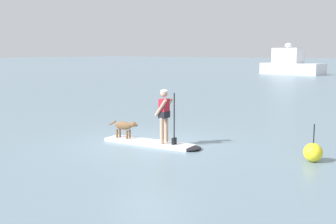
% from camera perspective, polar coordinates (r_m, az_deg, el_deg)
% --- Properties ---
extents(ground_plane, '(400.00, 400.00, 0.00)m').
position_cam_1_polar(ground_plane, '(12.96, -2.66, -4.45)').
color(ground_plane, slate).
extents(paddleboard, '(3.33, 1.03, 0.10)m').
position_cam_1_polar(paddleboard, '(12.83, -1.81, -4.35)').
color(paddleboard, silver).
rests_on(paddleboard, ground_plane).
extents(person_paddler, '(0.63, 0.51, 1.64)m').
position_cam_1_polar(person_paddler, '(12.47, -0.48, -0.06)').
color(person_paddler, tan).
rests_on(person_paddler, paddleboard).
extents(dog, '(1.12, 0.29, 0.57)m').
position_cam_1_polar(dog, '(13.38, -6.01, -1.96)').
color(dog, brown).
rests_on(dog, paddleboard).
extents(moored_boat_far_starboard, '(8.46, 4.19, 4.04)m').
position_cam_1_polar(moored_boat_far_starboard, '(56.49, 16.55, 6.31)').
color(moored_boat_far_starboard, silver).
rests_on(moored_boat_far_starboard, ground_plane).
extents(marker_buoy, '(0.50, 0.50, 1.00)m').
position_cam_1_polar(marker_buoy, '(11.51, 19.35, -5.26)').
color(marker_buoy, yellow).
rests_on(marker_buoy, ground_plane).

